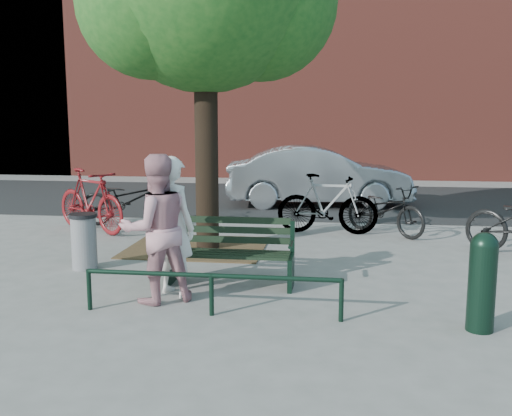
# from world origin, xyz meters

# --- Properties ---
(ground) EXTENTS (90.00, 90.00, 0.00)m
(ground) POSITION_xyz_m (0.00, 0.00, 0.00)
(ground) COLOR gray
(ground) RESTS_ON ground
(dirt_pit) EXTENTS (2.40, 2.00, 0.02)m
(dirt_pit) POSITION_xyz_m (-1.00, 2.20, 0.01)
(dirt_pit) COLOR brown
(dirt_pit) RESTS_ON ground
(road) EXTENTS (40.00, 7.00, 0.01)m
(road) POSITION_xyz_m (0.00, 8.50, 0.01)
(road) COLOR black
(road) RESTS_ON ground
(townhouse_row) EXTENTS (45.00, 4.00, 14.00)m
(townhouse_row) POSITION_xyz_m (0.17, 16.00, 6.25)
(townhouse_row) COLOR brown
(townhouse_row) RESTS_ON ground
(park_bench) EXTENTS (1.74, 0.54, 0.97)m
(park_bench) POSITION_xyz_m (-0.00, 0.08, 0.48)
(park_bench) COLOR black
(park_bench) RESTS_ON ground
(guard_railing) EXTENTS (3.06, 0.06, 0.51)m
(guard_railing) POSITION_xyz_m (0.00, -1.20, 0.40)
(guard_railing) COLOR black
(guard_railing) RESTS_ON ground
(person_left) EXTENTS (0.79, 0.71, 1.81)m
(person_left) POSITION_xyz_m (-0.65, -0.47, 0.91)
(person_left) COLOR white
(person_left) RESTS_ON ground
(person_right) EXTENTS (1.14, 1.09, 1.86)m
(person_right) POSITION_xyz_m (-0.78, -0.78, 0.93)
(person_right) COLOR #B97F88
(person_right) RESTS_ON ground
(bollard) EXTENTS (0.29, 0.29, 1.09)m
(bollard) POSITION_xyz_m (2.99, -1.28, 0.58)
(bollard) COLOR black
(bollard) RESTS_ON ground
(litter_bin) EXTENTS (0.42, 0.42, 0.85)m
(litter_bin) POSITION_xyz_m (-2.37, 0.60, 0.43)
(litter_bin) COLOR gray
(litter_bin) RESTS_ON ground
(bicycle_a) EXTENTS (2.15, 0.87, 1.10)m
(bicycle_a) POSITION_xyz_m (-2.94, 4.06, 0.55)
(bicycle_a) COLOR black
(bicycle_a) RESTS_ON ground
(bicycle_b) EXTENTS (2.12, 1.64, 1.28)m
(bicycle_b) POSITION_xyz_m (-3.47, 3.34, 0.64)
(bicycle_b) COLOR #610D11
(bicycle_b) RESTS_ON ground
(bicycle_c) EXTENTS (1.83, 1.80, 1.00)m
(bicycle_c) POSITION_xyz_m (2.42, 3.88, 0.50)
(bicycle_c) COLOR black
(bicycle_c) RESTS_ON ground
(bicycle_d) EXTENTS (2.02, 0.67, 1.20)m
(bicycle_d) POSITION_xyz_m (1.28, 3.79, 0.60)
(bicycle_d) COLOR gray
(bicycle_d) RESTS_ON ground
(parked_car) EXTENTS (4.89, 2.18, 1.56)m
(parked_car) POSITION_xyz_m (0.99, 7.41, 0.78)
(parked_car) COLOR gray
(parked_car) RESTS_ON ground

